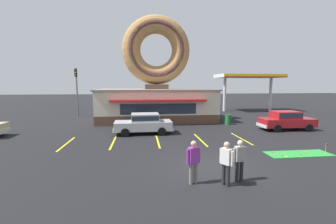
# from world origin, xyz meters

# --- Properties ---
(ground_plane) EXTENTS (160.00, 160.00, 0.00)m
(ground_plane) POSITION_xyz_m (0.00, 0.00, 0.00)
(ground_plane) COLOR black
(donut_shop_building) EXTENTS (12.30, 6.75, 10.96)m
(donut_shop_building) POSITION_xyz_m (-1.67, 13.94, 3.74)
(donut_shop_building) COLOR brown
(donut_shop_building) RESTS_ON ground
(putting_mat) EXTENTS (3.60, 1.22, 0.03)m
(putting_mat) POSITION_xyz_m (5.40, 1.19, 0.01)
(putting_mat) COLOR green
(putting_mat) RESTS_ON ground
(mini_donut_near_left) EXTENTS (0.13, 0.13, 0.04)m
(mini_donut_near_left) POSITION_xyz_m (5.35, 0.96, 0.05)
(mini_donut_near_left) COLOR brown
(mini_donut_near_left) RESTS_ON putting_mat
(mini_donut_near_right) EXTENTS (0.13, 0.13, 0.04)m
(mini_donut_near_right) POSITION_xyz_m (3.93, 1.14, 0.05)
(mini_donut_near_right) COLOR #D8667F
(mini_donut_near_right) RESTS_ON putting_mat
(mini_donut_mid_left) EXTENTS (0.13, 0.13, 0.04)m
(mini_donut_mid_left) POSITION_xyz_m (4.25, 0.95, 0.05)
(mini_donut_mid_left) COLOR brown
(mini_donut_mid_left) RESTS_ON putting_mat
(mini_donut_mid_centre) EXTENTS (0.13, 0.13, 0.04)m
(mini_donut_mid_centre) POSITION_xyz_m (5.89, 1.30, 0.05)
(mini_donut_mid_centre) COLOR #A5724C
(mini_donut_mid_centre) RESTS_ON putting_mat
(mini_donut_mid_right) EXTENTS (0.13, 0.13, 0.04)m
(mini_donut_mid_right) POSITION_xyz_m (4.36, 0.73, 0.05)
(mini_donut_mid_right) COLOR #E5C666
(mini_donut_mid_right) RESTS_ON putting_mat
(mini_donut_far_left) EXTENTS (0.13, 0.13, 0.04)m
(mini_donut_far_left) POSITION_xyz_m (4.07, 1.49, 0.05)
(mini_donut_far_left) COLOR brown
(mini_donut_far_left) RESTS_ON putting_mat
(mini_donut_far_centre) EXTENTS (0.13, 0.13, 0.04)m
(mini_donut_far_centre) POSITION_xyz_m (5.63, 1.55, 0.05)
(mini_donut_far_centre) COLOR #A5724C
(mini_donut_far_centre) RESTS_ON putting_mat
(golf_ball) EXTENTS (0.04, 0.04, 0.04)m
(golf_ball) POSITION_xyz_m (4.60, 1.25, 0.05)
(golf_ball) COLOR white
(golf_ball) RESTS_ON putting_mat
(putting_flag_pin) EXTENTS (0.13, 0.01, 0.55)m
(putting_flag_pin) POSITION_xyz_m (6.99, 1.08, 0.44)
(putting_flag_pin) COLOR silver
(putting_flag_pin) RESTS_ON putting_mat
(car_red) EXTENTS (4.59, 2.04, 1.60)m
(car_red) POSITION_xyz_m (8.94, 7.52, 0.87)
(car_red) COLOR maroon
(car_red) RESTS_ON ground
(car_silver) EXTENTS (4.61, 2.08, 1.60)m
(car_silver) POSITION_xyz_m (-3.11, 7.41, 0.87)
(car_silver) COLOR #B2B5BA
(car_silver) RESTS_ON ground
(pedestrian_blue_sweater_man) EXTENTS (0.58, 0.34, 1.73)m
(pedestrian_blue_sweater_man) POSITION_xyz_m (-1.31, -1.79, 0.96)
(pedestrian_blue_sweater_man) COLOR slate
(pedestrian_blue_sweater_man) RESTS_ON ground
(pedestrian_hooded_kid) EXTENTS (0.59, 0.29, 1.68)m
(pedestrian_hooded_kid) POSITION_xyz_m (0.59, -1.74, 0.93)
(pedestrian_hooded_kid) COLOR #232328
(pedestrian_hooded_kid) RESTS_ON ground
(pedestrian_leather_jacket_man) EXTENTS (0.41, 0.51, 1.72)m
(pedestrian_leather_jacket_man) POSITION_xyz_m (-0.09, -2.08, 0.96)
(pedestrian_leather_jacket_man) COLOR #232328
(pedestrian_leather_jacket_man) RESTS_ON ground
(trash_bin) EXTENTS (0.57, 0.57, 0.97)m
(trash_bin) POSITION_xyz_m (4.99, 10.55, 0.50)
(trash_bin) COLOR #1E662D
(trash_bin) RESTS_ON ground
(traffic_light_pole) EXTENTS (0.28, 0.47, 5.80)m
(traffic_light_pole) POSITION_xyz_m (-11.07, 18.49, 3.71)
(traffic_light_pole) COLOR #595B60
(traffic_light_pole) RESTS_ON ground
(gas_station_canopy) EXTENTS (9.00, 4.46, 5.30)m
(gas_station_canopy) POSITION_xyz_m (12.10, 21.05, 4.86)
(gas_station_canopy) COLOR silver
(gas_station_canopy) RESTS_ON ground
(parking_stripe_far_left) EXTENTS (0.12, 3.60, 0.01)m
(parking_stripe_far_left) POSITION_xyz_m (-8.20, 5.00, 0.00)
(parking_stripe_far_left) COLOR yellow
(parking_stripe_far_left) RESTS_ON ground
(parking_stripe_left) EXTENTS (0.12, 3.60, 0.01)m
(parking_stripe_left) POSITION_xyz_m (-5.20, 5.00, 0.00)
(parking_stripe_left) COLOR yellow
(parking_stripe_left) RESTS_ON ground
(parking_stripe_mid_left) EXTENTS (0.12, 3.60, 0.01)m
(parking_stripe_mid_left) POSITION_xyz_m (-2.20, 5.00, 0.00)
(parking_stripe_mid_left) COLOR yellow
(parking_stripe_mid_left) RESTS_ON ground
(parking_stripe_centre) EXTENTS (0.12, 3.60, 0.01)m
(parking_stripe_centre) POSITION_xyz_m (0.80, 5.00, 0.00)
(parking_stripe_centre) COLOR yellow
(parking_stripe_centre) RESTS_ON ground
(parking_stripe_mid_right) EXTENTS (0.12, 3.60, 0.01)m
(parking_stripe_mid_right) POSITION_xyz_m (3.80, 5.00, 0.00)
(parking_stripe_mid_right) COLOR yellow
(parking_stripe_mid_right) RESTS_ON ground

